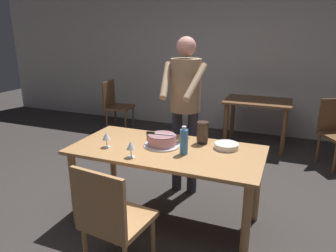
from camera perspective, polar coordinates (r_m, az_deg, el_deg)
The scene contains 14 objects.
ground_plane at distance 3.20m, azimuth -0.31°, elevation -16.75°, with size 14.00×14.00×0.00m, color #383330.
back_wall at distance 5.73m, azimuth 11.97°, elevation 12.40°, with size 10.00×0.12×2.70m, color silver.
main_dining_table at distance 2.89m, azimuth -0.33°, elevation -6.10°, with size 1.73×0.84×0.75m.
cake_on_platter at distance 2.90m, azimuth -1.10°, elevation -2.67°, with size 0.34×0.34×0.11m.
cake_knife at distance 2.90m, azimuth -2.45°, elevation -1.32°, with size 0.27×0.04×0.02m.
plate_stack at distance 2.89m, azimuth 10.58°, elevation -3.58°, with size 0.22×0.22×0.05m.
wine_glass_near at distance 2.65m, azimuth -6.77°, elevation -3.58°, with size 0.08×0.08×0.14m.
wine_glass_far at distance 2.91m, azimuth -11.13°, elevation -1.87°, with size 0.08×0.08×0.14m.
water_bottle at distance 2.70m, azimuth 2.91°, elevation -2.80°, with size 0.07×0.07×0.25m.
hurricane_lamp at distance 2.97m, azimuth 6.30°, elevation -1.17°, with size 0.11×0.11×0.21m.
person_cutting_cake at distance 3.34m, azimuth 3.14°, elevation 4.84°, with size 0.47×0.56×1.72m.
chair_near_side at distance 2.38m, azimuth -10.14°, elevation -16.08°, with size 0.49×0.49×0.90m.
background_table at distance 5.10m, azimuth 15.89°, elevation 2.74°, with size 1.00×0.70×0.74m.
background_chair_1 at distance 5.81m, azimuth -9.47°, elevation 4.01°, with size 0.48×0.48×0.90m.
Camera 1 is at (1.00, -2.46, 1.78)m, focal length 33.56 mm.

